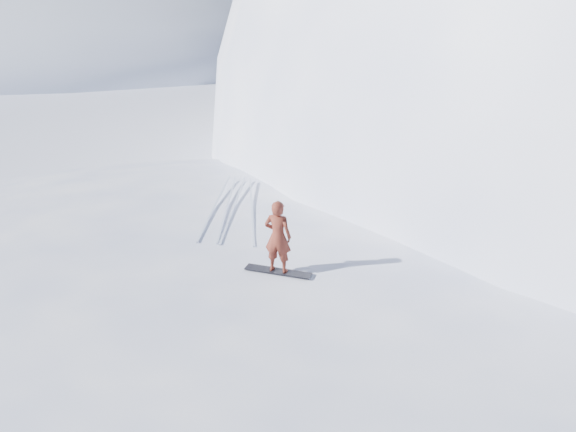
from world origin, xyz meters
name	(u,v)px	position (x,y,z in m)	size (l,w,h in m)	color
ground	(198,368)	(0.00, 0.00, 0.00)	(400.00, 400.00, 0.00)	white
near_ridge	(269,312)	(1.00, 3.00, 0.00)	(36.00, 28.00, 4.80)	white
peak_shoulder	(519,170)	(10.00, 20.00, 0.00)	(28.00, 24.00, 18.00)	white
far_ridge_c	(224,35)	(-40.00, 110.00, 0.00)	(140.00, 90.00, 36.00)	white
wind_bumps	(209,321)	(-0.56, 2.12, 0.00)	(16.00, 14.40, 1.00)	white
snowboard	(278,271)	(1.81, 1.14, 2.41)	(1.69, 0.32, 0.03)	black
snowboarder	(278,237)	(1.81, 1.14, 3.35)	(0.67, 0.44, 1.85)	maroon
board_tracks	(232,205)	(-0.83, 5.21, 2.42)	(2.85, 5.90, 0.04)	silver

